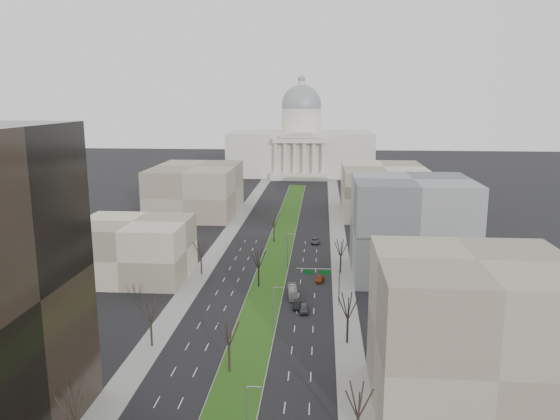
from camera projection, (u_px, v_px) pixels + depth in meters
The scene contains 28 objects.
ground at pixel (281, 242), 165.17m from camera, with size 600.00×600.00×0.00m, color black.
median at pixel (280, 243), 164.16m from camera, with size 8.00×222.03×0.20m.
sidewalk_left at pixel (206, 266), 142.09m from camera, with size 5.00×330.00×0.15m, color gray.
sidewalk_right at pixel (341, 269), 139.41m from camera, with size 5.00×330.00×0.15m, color gray.
capitol at pixel (301, 146), 307.90m from camera, with size 80.00×46.00×55.00m.
building_beige_left at pixel (134, 249), 132.12m from camera, with size 26.00×22.00×14.00m, color gray.
building_tan_right at pixel (471, 337), 74.50m from camera, with size 26.00×24.00×22.00m, color gray.
building_grey_right at pixel (411, 228), 132.79m from camera, with size 28.00×26.00×24.00m, color slate.
building_far_left at pixel (196, 190), 205.08m from camera, with size 30.00×40.00×18.00m, color gray.
building_far_right at pixel (383, 190), 204.59m from camera, with size 30.00×40.00×18.00m, color gray.
tree_left_near at pixel (73, 407), 65.57m from camera, with size 5.10×5.10×9.18m.
tree_left_mid at pixel (150, 309), 94.78m from camera, with size 5.40×5.40×9.72m.
tree_left_far at pixel (201, 248), 133.87m from camera, with size 5.28×5.28×9.50m.
tree_right_near at pixel (359, 400), 66.82m from camera, with size 5.16×5.16×9.29m.
tree_right_mid at pixel (348, 305), 96.02m from camera, with size 5.52×5.52×9.94m.
tree_right_far at pixel (341, 248), 135.19m from camera, with size 5.04×5.04×9.07m.
tree_median_a at pixel (229, 331), 85.81m from camera, with size 5.40×5.40×9.72m.
tree_median_b at pixel (258, 258), 124.86m from camera, with size 5.40×5.40×9.72m.
tree_median_c at pixel (274, 220), 163.91m from camera, with size 5.40×5.40×9.72m.
streetlamp_median_a at pixel (248, 419), 66.28m from camera, with size 1.90×0.20×9.16m.
streetlamp_median_b at pixel (274, 309), 100.45m from camera, with size 1.90×0.20×9.16m.
streetlamp_median_c at pixel (288, 250), 139.50m from camera, with size 1.90×0.20×9.16m.
mast_arm_signs at pixel (326, 278), 114.11m from camera, with size 9.12×0.24×8.09m.
car_grey_near at pixel (304, 308), 111.54m from camera, with size 1.85×4.60×1.57m, color #414247.
car_black at pixel (297, 305), 113.67m from camera, with size 1.49×4.26×1.40m, color black.
car_red at pixel (319, 279), 130.06m from camera, with size 1.81×4.44×1.29m, color maroon.
car_grey_far at pixel (315, 241), 164.18m from camera, with size 2.42×5.24×1.46m, color #4C5054.
box_van at pixel (293, 292), 120.14m from camera, with size 1.85×7.91×2.20m, color #BDBDBD.
Camera 1 is at (12.34, -39.28, 43.09)m, focal length 35.00 mm.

